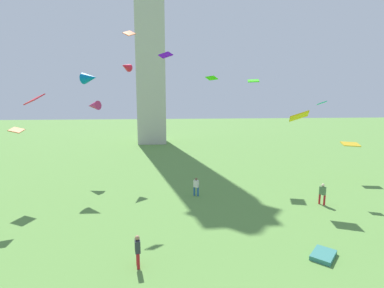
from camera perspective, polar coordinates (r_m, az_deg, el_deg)
The scene contains 17 objects.
monument_obelisk at distance 57.32m, azimuth -8.66°, elevation 26.61°, with size 5.29×5.29×51.39m.
person_1 at distance 24.53m, azimuth 25.17°, elevation -9.03°, with size 0.47×0.51×1.71m.
person_2 at distance 14.86m, azimuth -11.08°, elevation -20.40°, with size 0.32×0.51×1.65m.
person_3 at distance 24.24m, azimuth 0.85°, elevation -8.51°, with size 0.48×0.44×1.61m.
kite_flying_0 at distance 27.62m, azimuth 25.07°, elevation 7.64°, with size 0.88×0.67×0.40m.
kite_flying_1 at distance 27.66m, azimuth -29.55°, elevation 8.00°, with size 1.38×1.93×1.04m.
kite_flying_2 at distance 23.96m, azimuth 21.09°, elevation 5.35°, with size 1.75×1.21×1.00m.
kite_flying_3 at distance 25.93m, azimuth -12.75°, elevation 21.26°, with size 1.09×1.02×0.69m.
kite_flying_4 at distance 29.89m, azimuth 12.45°, elevation 12.54°, with size 1.48×1.82×0.43m.
kite_flying_5 at distance 32.90m, azimuth 29.73°, elevation -0.03°, with size 1.87×1.47×0.39m.
kite_flying_6 at distance 37.63m, azimuth -5.43°, elevation 17.71°, with size 1.97×1.53×1.15m.
kite_flying_7 at distance 28.93m, azimuth -20.20°, elevation 12.59°, with size 1.88×1.65×1.15m.
kite_flying_8 at distance 30.76m, azimuth 4.05°, elevation 13.33°, with size 1.38×1.40×0.42m.
kite_flying_9 at distance 31.60m, azimuth -19.59°, elevation 7.42°, with size 1.74×1.58×1.06m.
kite_flying_10 at distance 31.61m, azimuth -13.42°, elevation 15.18°, with size 1.42×1.58×1.04m.
kite_flying_11 at distance 23.05m, azimuth -32.29°, elevation 2.42°, with size 0.77×1.11×0.39m.
kite_bundle_0 at distance 17.22m, azimuth 25.31°, elevation -19.89°, with size 1.52×1.02×0.23m, color #347971.
Camera 1 is at (-3.75, -5.33, 8.17)m, focal length 26.02 mm.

